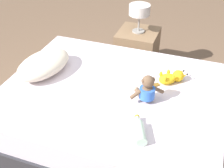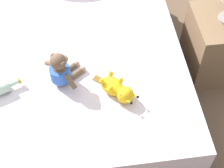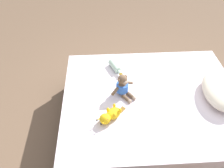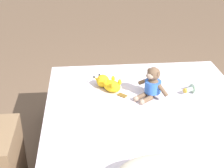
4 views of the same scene
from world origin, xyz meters
name	(u,v)px [view 3 (image 3 of 4)]	position (x,y,z in m)	size (l,w,h in m)	color
ground_plane	(147,125)	(0.00, 0.00, 0.00)	(16.00, 16.00, 0.00)	brown
bed	(150,112)	(0.00, 0.00, 0.25)	(1.50, 1.86, 0.51)	#2D2D33
pillow	(220,90)	(0.04, 0.66, 0.59)	(0.62, 0.45, 0.17)	beige
plush_monkey	(123,87)	(-0.05, -0.30, 0.60)	(0.25, 0.26, 0.24)	brown
plush_yellow_creature	(110,115)	(0.26, -0.45, 0.55)	(0.25, 0.29, 0.10)	yellow
glass_bottle	(115,66)	(-0.44, -0.36, 0.54)	(0.26, 0.15, 0.08)	#B2D1B7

